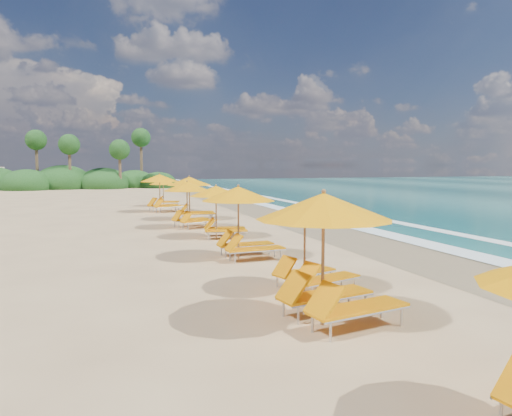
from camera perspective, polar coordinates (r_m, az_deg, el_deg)
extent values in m
plane|color=tan|center=(19.81, 0.00, -3.46)|extent=(160.00, 160.00, 0.00)
cube|color=#887451|center=(21.40, 10.23, -2.88)|extent=(4.00, 160.00, 0.01)
cube|color=white|center=(22.14, 13.65, -2.60)|extent=(1.20, 160.00, 0.01)
cube|color=white|center=(23.86, 19.77, -2.22)|extent=(0.80, 160.00, 0.01)
cylinder|color=olive|center=(8.78, 8.24, -6.45)|extent=(0.06, 0.06, 2.47)
cone|color=orange|center=(8.63, 8.33, 0.22)|extent=(2.93, 2.93, 0.50)
sphere|color=olive|center=(8.61, 8.36, 2.05)|extent=(0.09, 0.09, 0.09)
cylinder|color=olive|center=(11.13, 6.01, -4.96)|extent=(0.05, 0.05, 2.08)
cone|color=orange|center=(11.01, 6.05, -0.53)|extent=(2.66, 2.66, 0.42)
sphere|color=olive|center=(10.98, 6.07, 0.67)|extent=(0.07, 0.07, 0.07)
cylinder|color=olive|center=(14.87, -2.19, -1.90)|extent=(0.06, 0.06, 2.31)
cone|color=orange|center=(14.78, -2.20, 1.78)|extent=(2.49, 2.49, 0.46)
sphere|color=olive|center=(14.77, -2.21, 2.78)|extent=(0.08, 0.08, 0.08)
cylinder|color=olive|center=(19.26, -4.94, -0.53)|extent=(0.05, 0.05, 2.14)
cone|color=orange|center=(19.19, -4.96, 2.11)|extent=(2.55, 2.55, 0.43)
sphere|color=olive|center=(19.18, -4.97, 2.82)|extent=(0.08, 0.08, 0.08)
cylinder|color=olive|center=(22.42, -8.49, 0.34)|extent=(0.05, 0.05, 2.20)
cone|color=orange|center=(22.36, -8.52, 2.67)|extent=(2.86, 2.86, 0.44)
sphere|color=olive|center=(22.35, -8.53, 3.30)|extent=(0.08, 0.08, 0.08)
cylinder|color=olive|center=(25.83, -8.21, 1.15)|extent=(0.06, 0.06, 2.34)
cone|color=orange|center=(25.78, -8.24, 3.30)|extent=(2.70, 2.70, 0.47)
sphere|color=olive|center=(25.77, -8.25, 3.88)|extent=(0.08, 0.08, 0.08)
cylinder|color=olive|center=(30.44, -11.78, 1.77)|extent=(0.06, 0.06, 2.40)
cone|color=orange|center=(30.40, -11.81, 3.64)|extent=(3.14, 3.14, 0.48)
sphere|color=olive|center=(30.39, -11.82, 4.15)|extent=(0.09, 0.09, 0.09)
cylinder|color=olive|center=(34.86, -11.36, 1.85)|extent=(0.05, 0.05, 1.97)
cone|color=orange|center=(34.82, -11.38, 3.19)|extent=(2.50, 2.50, 0.39)
sphere|color=olive|center=(34.81, -11.39, 3.55)|extent=(0.07, 0.07, 0.07)
ellipsoid|color=#163D14|center=(63.62, -18.24, 2.88)|extent=(6.40, 6.40, 4.16)
ellipsoid|color=#163D14|center=(64.80, -22.68, 2.84)|extent=(7.20, 7.20, 4.68)
ellipsoid|color=#163D14|center=(63.24, -26.42, 2.54)|extent=(6.00, 6.00, 3.90)
ellipsoid|color=#163D14|center=(65.76, -14.76, 2.97)|extent=(5.60, 5.60, 3.64)
ellipsoid|color=#163D14|center=(64.03, -11.96, 2.92)|extent=(5.00, 5.00, 3.25)
cylinder|color=brown|center=(61.62, -16.42, 4.60)|extent=(0.36, 0.36, 5.00)
sphere|color=#163D14|center=(61.65, -16.48, 6.92)|extent=(2.60, 2.60, 2.60)
cylinder|color=brown|center=(62.70, -21.96, 4.72)|extent=(0.36, 0.36, 5.60)
sphere|color=#163D14|center=(62.75, -22.05, 7.27)|extent=(2.60, 2.60, 2.60)
cylinder|color=brown|center=(65.05, -25.40, 4.86)|extent=(0.36, 0.36, 6.20)
sphere|color=#163D14|center=(65.13, -25.50, 7.59)|extent=(2.60, 2.60, 2.60)
cylinder|color=brown|center=(65.78, -13.94, 5.48)|extent=(0.36, 0.36, 6.80)
sphere|color=#163D14|center=(65.89, -14.01, 8.43)|extent=(2.60, 2.60, 2.60)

